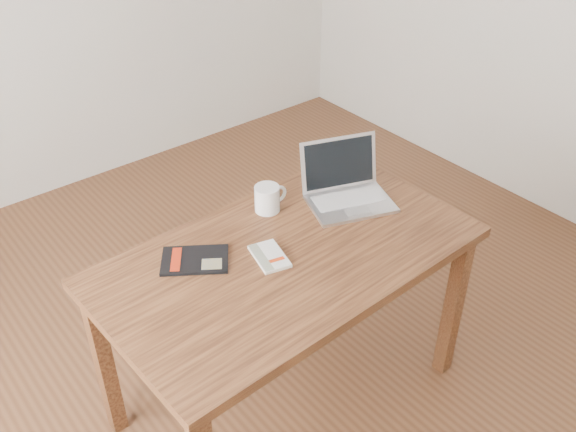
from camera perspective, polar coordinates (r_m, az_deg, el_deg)
room at (r=2.01m, az=-3.11°, el=12.19°), size 4.04×4.04×2.70m
desk at (r=2.29m, az=-0.03°, el=-5.02°), size 1.35×0.80×0.75m
white_guidebook at (r=2.21m, az=-1.66°, el=-3.61°), size 0.13×0.18×0.01m
black_guidebook at (r=2.21m, az=-8.28°, el=-3.89°), size 0.27×0.25×0.01m
laptop at (r=2.49m, az=5.21°, el=2.44°), size 0.39×0.36×0.22m
coffee_mug at (r=2.42m, az=-1.80°, el=1.61°), size 0.14×0.10×0.10m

